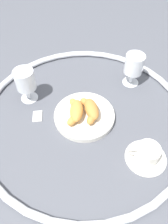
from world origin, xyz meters
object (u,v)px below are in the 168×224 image
croissant_small (76,111)px  juice_glass_left (25,81)px  sugar_packet (37,116)px  juice_glass_right (134,65)px  coffee_cup_near (147,154)px  pastry_plate (84,115)px  croissant_large (91,109)px

croissant_small → juice_glass_left: bearing=53.2°
sugar_packet → juice_glass_left: bearing=20.5°
juice_glass_right → sugar_packet: bearing=108.0°
coffee_cup_near → juice_glass_right: 0.37m
pastry_plate → croissant_small: bearing=88.9°
croissant_large → juice_glass_right: (0.16, -0.20, 0.05)m
juice_glass_left → sugar_packet: juice_glass_left is taller
croissant_small → juice_glass_right: (0.16, -0.26, 0.05)m
croissant_small → coffee_cup_near: (-0.20, -0.20, -0.02)m
croissant_large → coffee_cup_near: croissant_large is taller
pastry_plate → croissant_small: 0.04m
croissant_large → juice_glass_left: size_ratio=0.97×
juice_glass_right → croissant_small: bearing=121.6°
sugar_packet → croissant_small: bearing=-96.7°
juice_glass_left → juice_glass_right: 0.43m
coffee_cup_near → sugar_packet: size_ratio=2.72×
pastry_plate → croissant_large: bearing=-90.7°
croissant_large → juice_glass_right: size_ratio=0.97×
coffee_cup_near → juice_glass_left: 0.51m
juice_glass_right → croissant_large: bearing=128.2°
croissant_large → juice_glass_right: bearing=-51.8°
pastry_plate → sugar_packet: size_ratio=4.54×
croissant_small → sugar_packet: 0.15m
croissant_large → pastry_plate: bearing=89.3°
croissant_large → juice_glass_left: (0.13, 0.23, 0.05)m
sugar_packet → croissant_large: bearing=-93.9°
pastry_plate → croissant_large: 0.04m
croissant_small → pastry_plate: bearing=-91.1°
coffee_cup_near → juice_glass_left: (0.33, 0.38, 0.07)m
pastry_plate → coffee_cup_near: (-0.20, -0.17, 0.01)m
croissant_large → juice_glass_left: 0.27m
sugar_packet → juice_glass_right: bearing=-67.7°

